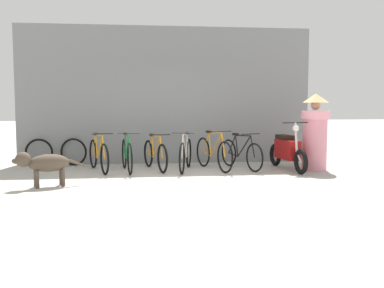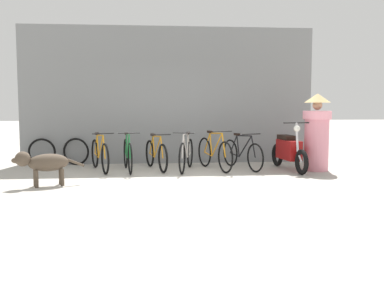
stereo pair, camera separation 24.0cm
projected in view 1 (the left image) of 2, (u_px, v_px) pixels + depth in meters
name	position (u px, v px, depth m)	size (l,w,h in m)	color
ground_plane	(177.00, 184.00, 8.32)	(60.00, 60.00, 0.00)	#ADA89E
shop_wall_back	(167.00, 95.00, 11.09)	(7.19, 0.20, 3.35)	slate
bicycle_0	(99.00, 155.00, 9.81)	(0.63, 1.66, 0.86)	black
bicycle_1	(127.00, 155.00, 9.77)	(0.46, 1.65, 0.88)	black
bicycle_2	(155.00, 155.00, 10.02)	(0.57, 1.61, 0.82)	black
bicycle_3	(186.00, 154.00, 9.90)	(0.55, 1.66, 0.87)	black
bicycle_4	(214.00, 153.00, 10.03)	(0.61, 1.70, 0.89)	black
bicycle_5	(241.00, 154.00, 10.16)	(0.65, 1.61, 0.83)	black
motorcycle	(287.00, 151.00, 10.00)	(0.58, 1.85, 1.09)	black
stray_dog	(44.00, 163.00, 7.95)	(1.21, 0.59, 0.65)	#4C3F33
person_in_robes	(315.00, 131.00, 9.96)	(0.78, 0.78, 1.70)	pink
spare_tire_left	(39.00, 152.00, 10.60)	(0.66, 0.06, 0.66)	black
spare_tire_right	(74.00, 152.00, 10.70)	(0.65, 0.21, 0.66)	black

